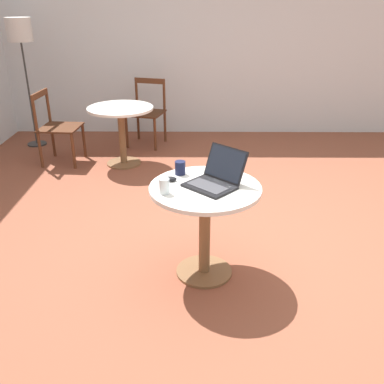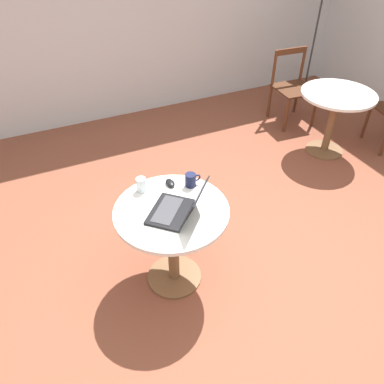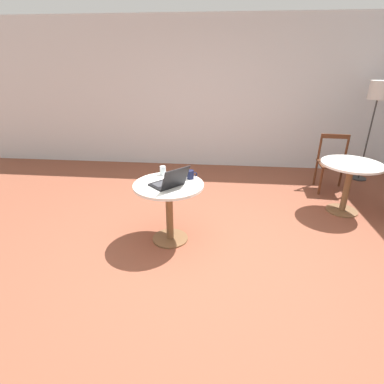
{
  "view_description": "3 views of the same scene",
  "coord_description": "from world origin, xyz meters",
  "px_view_note": "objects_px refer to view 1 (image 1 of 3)",
  "views": [
    {
      "loc": [
        -3.16,
        0.46,
        1.91
      ],
      "look_at": [
        -0.26,
        0.48,
        0.57
      ],
      "focal_mm": 40.0,
      "sensor_mm": 36.0,
      "label": 1
    },
    {
      "loc": [
        -1.12,
        -1.36,
        2.37
      ],
      "look_at": [
        -0.18,
        0.68,
        0.55
      ],
      "focal_mm": 35.0,
      "sensor_mm": 36.0,
      "label": 2
    },
    {
      "loc": [
        0.1,
        -2.61,
        1.96
      ],
      "look_at": [
        -0.23,
        0.55,
        0.55
      ],
      "focal_mm": 28.0,
      "sensor_mm": 36.0,
      "label": 3
    }
  ],
  "objects_px": {
    "chair_mid_right": "(147,112)",
    "mouse": "(170,179)",
    "mug": "(180,168)",
    "drinking_glass": "(164,186)",
    "chair_mid_back": "(57,127)",
    "laptop": "(215,179)",
    "floor_lamp": "(20,37)",
    "cafe_table_mid": "(121,121)",
    "cafe_table_near": "(205,208)"
  },
  "relations": [
    {
      "from": "chair_mid_back",
      "to": "chair_mid_right",
      "type": "bearing_deg",
      "value": -53.94
    },
    {
      "from": "cafe_table_mid",
      "to": "laptop",
      "type": "distance_m",
      "value": 2.5
    },
    {
      "from": "floor_lamp",
      "to": "chair_mid_right",
      "type": "bearing_deg",
      "value": -87.87
    },
    {
      "from": "chair_mid_right",
      "to": "mouse",
      "type": "height_order",
      "value": "chair_mid_right"
    },
    {
      "from": "cafe_table_mid",
      "to": "floor_lamp",
      "type": "distance_m",
      "value": 1.77
    },
    {
      "from": "chair_mid_right",
      "to": "drinking_glass",
      "type": "height_order",
      "value": "chair_mid_right"
    },
    {
      "from": "floor_lamp",
      "to": "laptop",
      "type": "bearing_deg",
      "value": -141.9
    },
    {
      "from": "laptop",
      "to": "mug",
      "type": "distance_m",
      "value": 0.32
    },
    {
      "from": "cafe_table_near",
      "to": "laptop",
      "type": "xyz_separation_m",
      "value": [
        0.02,
        -0.06,
        0.22
      ]
    },
    {
      "from": "chair_mid_back",
      "to": "floor_lamp",
      "type": "bearing_deg",
      "value": 38.21
    },
    {
      "from": "floor_lamp",
      "to": "mug",
      "type": "height_order",
      "value": "floor_lamp"
    },
    {
      "from": "floor_lamp",
      "to": "mouse",
      "type": "distance_m",
      "value": 3.65
    },
    {
      "from": "chair_mid_back",
      "to": "mug",
      "type": "bearing_deg",
      "value": -143.36
    },
    {
      "from": "floor_lamp",
      "to": "drinking_glass",
      "type": "relative_size",
      "value": 15.86
    },
    {
      "from": "laptop",
      "to": "drinking_glass",
      "type": "xyz_separation_m",
      "value": [
        -0.13,
        0.34,
        0.0
      ]
    },
    {
      "from": "cafe_table_near",
      "to": "chair_mid_right",
      "type": "bearing_deg",
      "value": 13.47
    },
    {
      "from": "mug",
      "to": "drinking_glass",
      "type": "xyz_separation_m",
      "value": [
        -0.34,
        0.09,
        0.0
      ]
    },
    {
      "from": "chair_mid_right",
      "to": "laptop",
      "type": "distance_m",
      "value": 3.19
    },
    {
      "from": "cafe_table_mid",
      "to": "chair_mid_back",
      "type": "bearing_deg",
      "value": 85.77
    },
    {
      "from": "cafe_table_near",
      "to": "mouse",
      "type": "relative_size",
      "value": 7.79
    },
    {
      "from": "laptop",
      "to": "cafe_table_mid",
      "type": "bearing_deg",
      "value": 24.26
    },
    {
      "from": "mouse",
      "to": "mug",
      "type": "relative_size",
      "value": 0.85
    },
    {
      "from": "chair_mid_right",
      "to": "mouse",
      "type": "bearing_deg",
      "value": -170.71
    },
    {
      "from": "laptop",
      "to": "floor_lamp",
      "type": "bearing_deg",
      "value": 38.1
    },
    {
      "from": "cafe_table_near",
      "to": "mouse",
      "type": "distance_m",
      "value": 0.32
    },
    {
      "from": "chair_mid_right",
      "to": "mouse",
      "type": "xyz_separation_m",
      "value": [
        -3.0,
        -0.49,
        0.28
      ]
    },
    {
      "from": "laptop",
      "to": "drinking_glass",
      "type": "bearing_deg",
      "value": 111.64
    },
    {
      "from": "chair_mid_right",
      "to": "drinking_glass",
      "type": "relative_size",
      "value": 8.4
    },
    {
      "from": "laptop",
      "to": "mouse",
      "type": "height_order",
      "value": "laptop"
    },
    {
      "from": "chair_mid_back",
      "to": "drinking_glass",
      "type": "xyz_separation_m",
      "value": [
        -2.46,
        -1.49,
        0.32
      ]
    },
    {
      "from": "cafe_table_mid",
      "to": "chair_mid_right",
      "type": "relative_size",
      "value": 0.89
    },
    {
      "from": "chair_mid_right",
      "to": "drinking_glass",
      "type": "bearing_deg",
      "value": -171.71
    },
    {
      "from": "chair_mid_right",
      "to": "mouse",
      "type": "relative_size",
      "value": 8.8
    },
    {
      "from": "laptop",
      "to": "mouse",
      "type": "bearing_deg",
      "value": 76.98
    },
    {
      "from": "chair_mid_back",
      "to": "floor_lamp",
      "type": "height_order",
      "value": "floor_lamp"
    },
    {
      "from": "mouse",
      "to": "drinking_glass",
      "type": "xyz_separation_m",
      "value": [
        -0.21,
        0.02,
        0.04
      ]
    },
    {
      "from": "cafe_table_near",
      "to": "mug",
      "type": "distance_m",
      "value": 0.36
    },
    {
      "from": "cafe_table_mid",
      "to": "laptop",
      "type": "bearing_deg",
      "value": -155.74
    },
    {
      "from": "cafe_table_near",
      "to": "cafe_table_mid",
      "type": "height_order",
      "value": "same"
    },
    {
      "from": "mouse",
      "to": "floor_lamp",
      "type": "bearing_deg",
      "value": 34.86
    },
    {
      "from": "cafe_table_mid",
      "to": "mouse",
      "type": "height_order",
      "value": "mouse"
    },
    {
      "from": "cafe_table_mid",
      "to": "floor_lamp",
      "type": "xyz_separation_m",
      "value": [
        0.74,
        1.34,
        0.89
      ]
    },
    {
      "from": "cafe_table_mid",
      "to": "laptop",
      "type": "xyz_separation_m",
      "value": [
        -2.27,
        -1.02,
        0.22
      ]
    },
    {
      "from": "laptop",
      "to": "cafe_table_near",
      "type": "bearing_deg",
      "value": 107.82
    },
    {
      "from": "floor_lamp",
      "to": "mouse",
      "type": "relative_size",
      "value": 16.62
    },
    {
      "from": "chair_mid_right",
      "to": "mug",
      "type": "bearing_deg",
      "value": -168.93
    },
    {
      "from": "cafe_table_near",
      "to": "chair_mid_right",
      "type": "xyz_separation_m",
      "value": [
        3.09,
        0.74,
        -0.1
      ]
    },
    {
      "from": "chair_mid_back",
      "to": "laptop",
      "type": "relative_size",
      "value": 1.88
    },
    {
      "from": "chair_mid_back",
      "to": "laptop",
      "type": "bearing_deg",
      "value": -141.93
    },
    {
      "from": "chair_mid_back",
      "to": "cafe_table_mid",
      "type": "bearing_deg",
      "value": -94.23
    }
  ]
}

